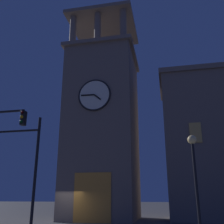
% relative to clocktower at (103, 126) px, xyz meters
% --- Properties ---
extents(ground_plane, '(200.00, 200.00, 0.00)m').
position_rel_clocktower_xyz_m(ground_plane, '(2.06, 4.93, -9.03)').
color(ground_plane, '#424247').
extents(clocktower, '(7.22, 7.68, 23.86)m').
position_rel_clocktower_xyz_m(clocktower, '(0.00, 0.00, 0.00)').
color(clocktower, '#75665B').
rests_on(clocktower, ground_plane).
extents(traffic_signal_far, '(2.91, 0.41, 6.32)m').
position_rel_clocktower_xyz_m(traffic_signal_far, '(1.53, 12.46, -5.03)').
color(traffic_signal_far, black).
rests_on(traffic_signal_far, ground_plane).
extents(street_lamp, '(0.44, 0.44, 4.88)m').
position_rel_clocktower_xyz_m(street_lamp, '(-7.52, 12.61, -5.60)').
color(street_lamp, black).
rests_on(street_lamp, ground_plane).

